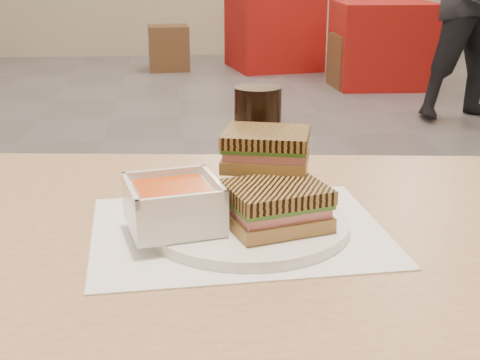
{
  "coord_description": "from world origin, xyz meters",
  "views": [
    {
      "loc": [
        -0.08,
        -2.8,
        1.09
      ],
      "look_at": [
        0.01,
        -2.0,
        0.82
      ],
      "focal_mm": 49.84,
      "sensor_mm": 36.0,
      "label": 1
    }
  ],
  "objects": [
    {
      "name": "tray_liner",
      "position": [
        0.01,
        -2.0,
        0.75
      ],
      "size": [
        0.39,
        0.31,
        0.0
      ],
      "color": "white",
      "rests_on": "main_table"
    },
    {
      "name": "plate",
      "position": [
        0.02,
        -2.0,
        0.76
      ],
      "size": [
        0.27,
        0.27,
        0.01
      ],
      "color": "white",
      "rests_on": "tray_liner"
    },
    {
      "name": "bg_table_2",
      "position": [
        0.99,
        3.96,
        0.36
      ],
      "size": [
        0.94,
        0.94,
        0.71
      ],
      "color": "maroon",
      "rests_on": "ground"
    },
    {
      "name": "panini_upper",
      "position": [
        0.05,
        -1.94,
        0.84
      ],
      "size": [
        0.13,
        0.12,
        0.05
      ],
      "color": "#A28041",
      "rests_on": "panini_lower"
    },
    {
      "name": "main_table",
      "position": [
        0.11,
        -2.01,
        0.64
      ],
      "size": [
        1.28,
        0.85,
        0.75
      ],
      "color": "tan",
      "rests_on": "ground"
    },
    {
      "name": "bg_chair_1l",
      "position": [
        1.55,
        2.87,
        0.23
      ],
      "size": [
        0.42,
        0.42,
        0.45
      ],
      "color": "brown",
      "rests_on": "ground"
    },
    {
      "name": "bg_chair_2r",
      "position": [
        0.98,
        4.09,
        0.21
      ],
      "size": [
        0.37,
        0.37,
        0.42
      ],
      "color": "brown",
      "rests_on": "ground"
    },
    {
      "name": "soup_bowl",
      "position": [
        -0.08,
        -2.02,
        0.79
      ],
      "size": [
        0.13,
        0.13,
        0.06
      ],
      "color": "white",
      "rests_on": "plate"
    },
    {
      "name": "panini_lower",
      "position": [
        0.05,
        -2.03,
        0.79
      ],
      "size": [
        0.14,
        0.13,
        0.05
      ],
      "color": "#A28041",
      "rests_on": "plate"
    },
    {
      "name": "bg_table_1",
      "position": [
        1.79,
        2.94,
        0.36
      ],
      "size": [
        0.85,
        0.85,
        0.72
      ],
      "color": "maroon",
      "rests_on": "ground"
    },
    {
      "name": "cola_glass",
      "position": [
        0.06,
        -1.81,
        0.83
      ],
      "size": [
        0.07,
        0.07,
        0.15
      ],
      "color": "black",
      "rests_on": "main_table"
    },
    {
      "name": "bg_chair_2l",
      "position": [
        -0.07,
        3.96,
        0.22
      ],
      "size": [
        0.41,
        0.41,
        0.44
      ],
      "color": "brown",
      "rests_on": "ground"
    }
  ]
}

